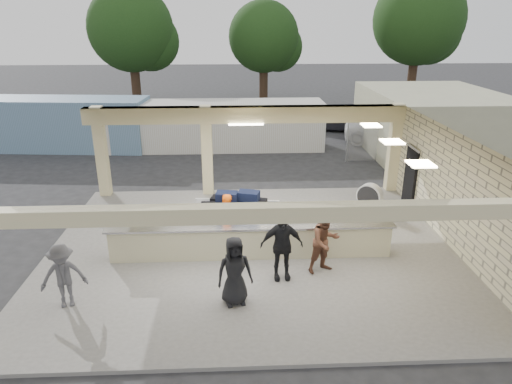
{
  "coord_description": "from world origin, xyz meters",
  "views": [
    {
      "loc": [
        -0.41,
        -12.22,
        6.57
      ],
      "look_at": [
        0.21,
        1.0,
        1.51
      ],
      "focal_mm": 32.0,
      "sensor_mm": 36.0,
      "label": 1
    }
  ],
  "objects_px": {
    "baggage_handler": "(226,220)",
    "container_blue": "(50,124)",
    "passenger_a": "(325,241)",
    "passenger_c": "(63,276)",
    "car_dark": "(334,120)",
    "container_white": "(214,125)",
    "baggage_counter": "(251,241)",
    "drum_fan": "(370,196)",
    "passenger_b": "(282,246)",
    "passenger_d": "(235,271)",
    "luggage_cart": "(233,215)",
    "car_white_b": "(432,126)",
    "car_white_a": "(392,131)"
  },
  "relations": [
    {
      "from": "passenger_c",
      "to": "passenger_d",
      "type": "distance_m",
      "value": 4.03
    },
    {
      "from": "car_dark",
      "to": "passenger_b",
      "type": "bearing_deg",
      "value": 179.5
    },
    {
      "from": "passenger_b",
      "to": "container_white",
      "type": "bearing_deg",
      "value": 96.6
    },
    {
      "from": "baggage_counter",
      "to": "luggage_cart",
      "type": "height_order",
      "value": "luggage_cart"
    },
    {
      "from": "baggage_counter",
      "to": "car_white_b",
      "type": "height_order",
      "value": "car_white_b"
    },
    {
      "from": "drum_fan",
      "to": "container_blue",
      "type": "xyz_separation_m",
      "value": [
        -14.56,
        9.46,
        0.7
      ]
    },
    {
      "from": "container_blue",
      "to": "container_white",
      "type": "bearing_deg",
      "value": 2.5
    },
    {
      "from": "passenger_c",
      "to": "container_white",
      "type": "height_order",
      "value": "container_white"
    },
    {
      "from": "passenger_b",
      "to": "passenger_d",
      "type": "height_order",
      "value": "passenger_b"
    },
    {
      "from": "car_white_a",
      "to": "container_blue",
      "type": "relative_size",
      "value": 0.49
    },
    {
      "from": "baggage_counter",
      "to": "container_blue",
      "type": "xyz_separation_m",
      "value": [
        -10.23,
        12.61,
        0.75
      ]
    },
    {
      "from": "baggage_counter",
      "to": "car_white_b",
      "type": "relative_size",
      "value": 1.98
    },
    {
      "from": "baggage_handler",
      "to": "container_white",
      "type": "relative_size",
      "value": 0.14
    },
    {
      "from": "container_blue",
      "to": "car_dark",
      "type": "bearing_deg",
      "value": 17.26
    },
    {
      "from": "car_dark",
      "to": "container_white",
      "type": "distance_m",
      "value": 8.24
    },
    {
      "from": "passenger_a",
      "to": "car_dark",
      "type": "relative_size",
      "value": 0.47
    },
    {
      "from": "container_blue",
      "to": "baggage_counter",
      "type": "bearing_deg",
      "value": -45.85
    },
    {
      "from": "baggage_handler",
      "to": "car_dark",
      "type": "relative_size",
      "value": 0.43
    },
    {
      "from": "luggage_cart",
      "to": "baggage_counter",
      "type": "bearing_deg",
      "value": -57.67
    },
    {
      "from": "baggage_handler",
      "to": "car_white_a",
      "type": "height_order",
      "value": "baggage_handler"
    },
    {
      "from": "container_white",
      "to": "container_blue",
      "type": "relative_size",
      "value": 1.12
    },
    {
      "from": "passenger_b",
      "to": "car_white_b",
      "type": "distance_m",
      "value": 18.53
    },
    {
      "from": "baggage_counter",
      "to": "drum_fan",
      "type": "bearing_deg",
      "value": 36.04
    },
    {
      "from": "passenger_a",
      "to": "passenger_c",
      "type": "xyz_separation_m",
      "value": [
        -6.44,
        -1.3,
        -0.09
      ]
    },
    {
      "from": "car_white_b",
      "to": "container_white",
      "type": "height_order",
      "value": "container_white"
    },
    {
      "from": "passenger_c",
      "to": "container_white",
      "type": "relative_size",
      "value": 0.14
    },
    {
      "from": "car_dark",
      "to": "container_white",
      "type": "bearing_deg",
      "value": 133.5
    },
    {
      "from": "passenger_a",
      "to": "passenger_b",
      "type": "distance_m",
      "value": 1.23
    },
    {
      "from": "baggage_handler",
      "to": "container_blue",
      "type": "bearing_deg",
      "value": -111.5
    },
    {
      "from": "passenger_a",
      "to": "container_white",
      "type": "xyz_separation_m",
      "value": [
        -3.46,
        13.14,
        0.25
      ]
    },
    {
      "from": "baggage_counter",
      "to": "baggage_handler",
      "type": "distance_m",
      "value": 1.13
    },
    {
      "from": "baggage_handler",
      "to": "car_white_a",
      "type": "xyz_separation_m",
      "value": [
        9.02,
        11.84,
        -0.19
      ]
    },
    {
      "from": "luggage_cart",
      "to": "car_dark",
      "type": "height_order",
      "value": "luggage_cart"
    },
    {
      "from": "luggage_cart",
      "to": "passenger_d",
      "type": "bearing_deg",
      "value": -82.5
    },
    {
      "from": "car_dark",
      "to": "car_white_a",
      "type": "bearing_deg",
      "value": -127.72
    },
    {
      "from": "passenger_a",
      "to": "passenger_c",
      "type": "bearing_deg",
      "value": 168.28
    },
    {
      "from": "drum_fan",
      "to": "passenger_d",
      "type": "relative_size",
      "value": 0.58
    },
    {
      "from": "container_blue",
      "to": "passenger_a",
      "type": "bearing_deg",
      "value": -42.93
    },
    {
      "from": "car_white_b",
      "to": "car_dark",
      "type": "relative_size",
      "value": 1.08
    },
    {
      "from": "container_white",
      "to": "drum_fan",
      "type": "bearing_deg",
      "value": -57.2
    },
    {
      "from": "baggage_counter",
      "to": "passenger_c",
      "type": "relative_size",
      "value": 5.06
    },
    {
      "from": "luggage_cart",
      "to": "car_dark",
      "type": "relative_size",
      "value": 0.76
    },
    {
      "from": "passenger_b",
      "to": "car_white_a",
      "type": "relative_size",
      "value": 0.38
    },
    {
      "from": "luggage_cart",
      "to": "passenger_a",
      "type": "distance_m",
      "value": 3.16
    },
    {
      "from": "luggage_cart",
      "to": "passenger_a",
      "type": "xyz_separation_m",
      "value": [
        2.45,
        -1.99,
        0.04
      ]
    },
    {
      "from": "car_white_a",
      "to": "container_blue",
      "type": "height_order",
      "value": "container_blue"
    },
    {
      "from": "passenger_b",
      "to": "passenger_d",
      "type": "bearing_deg",
      "value": -141.71
    },
    {
      "from": "baggage_counter",
      "to": "car_dark",
      "type": "xyz_separation_m",
      "value": [
        5.76,
        16.05,
        0.05
      ]
    },
    {
      "from": "passenger_b",
      "to": "car_dark",
      "type": "height_order",
      "value": "passenger_b"
    },
    {
      "from": "passenger_d",
      "to": "container_blue",
      "type": "relative_size",
      "value": 0.17
    }
  ]
}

